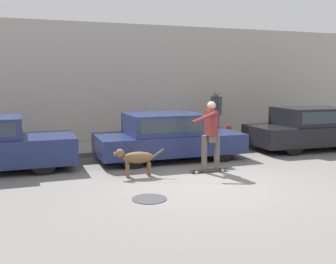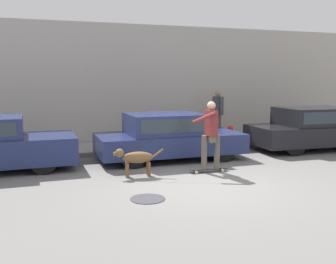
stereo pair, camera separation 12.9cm
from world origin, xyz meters
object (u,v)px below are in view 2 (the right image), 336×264
(pedestrian_with_bag, at_px, (217,113))
(dog, at_px, (136,158))
(parked_car_2, at_px, (317,129))
(parked_car_1, at_px, (168,137))
(skateboarder, at_px, (210,132))
(fire_hydrant, at_px, (230,137))

(pedestrian_with_bag, bearing_deg, dog, -137.42)
(parked_car_2, relative_size, pedestrian_with_bag, 2.64)
(parked_car_1, distance_m, pedestrian_with_bag, 3.28)
(skateboarder, distance_m, pedestrian_with_bag, 4.34)
(fire_hydrant, bearing_deg, skateboarder, -126.46)
(dog, height_order, pedestrian_with_bag, pedestrian_with_bag)
(parked_car_2, bearing_deg, fire_hydrant, 167.42)
(parked_car_2, xyz_separation_m, pedestrian_with_bag, (-2.51, 2.05, 0.43))
(dog, height_order, skateboarder, skateboarder)
(parked_car_2, xyz_separation_m, dog, (-6.36, -1.63, -0.21))
(parked_car_2, bearing_deg, dog, -163.36)
(skateboarder, bearing_deg, fire_hydrant, -124.14)
(parked_car_2, distance_m, dog, 6.57)
(parked_car_1, height_order, parked_car_2, parked_car_2)
(dog, distance_m, pedestrian_with_bag, 5.36)
(pedestrian_with_bag, xyz_separation_m, fire_hydrant, (-0.20, -1.33, -0.67))
(parked_car_1, distance_m, fire_hydrant, 2.43)
(skateboarder, bearing_deg, pedestrian_with_bag, -115.77)
(dog, bearing_deg, parked_car_2, -159.61)
(pedestrian_with_bag, bearing_deg, fire_hydrant, -99.76)
(parked_car_1, relative_size, pedestrian_with_bag, 2.36)
(skateboarder, xyz_separation_m, fire_hydrant, (1.84, 2.50, -0.56))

